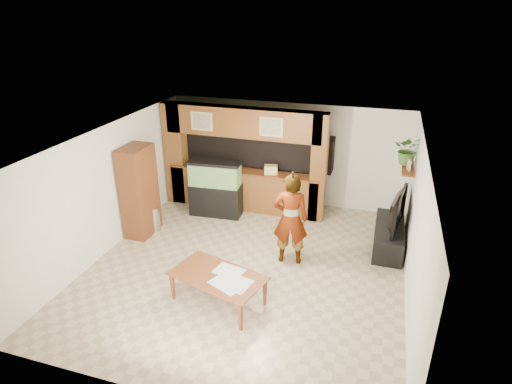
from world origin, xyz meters
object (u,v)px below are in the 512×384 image
(aquarium, at_px, (215,189))
(person, at_px, (290,219))
(television, at_px, (392,209))
(dining_table, at_px, (217,290))
(pantry_cabinet, at_px, (139,191))

(aquarium, height_order, person, person)
(television, bearing_deg, person, 130.24)
(aquarium, bearing_deg, television, -8.86)
(dining_table, bearing_deg, person, 77.85)
(pantry_cabinet, xyz_separation_m, television, (5.35, 0.95, -0.11))
(aquarium, relative_size, television, 1.06)
(television, relative_size, person, 0.69)
(television, bearing_deg, pantry_cabinet, 109.66)
(person, xyz_separation_m, dining_table, (-0.89, -1.68, -0.67))
(dining_table, bearing_deg, aquarium, 128.06)
(aquarium, xyz_separation_m, television, (4.10, -0.37, 0.23))
(pantry_cabinet, bearing_deg, television, 10.03)
(aquarium, bearing_deg, person, -37.97)
(person, relative_size, dining_table, 1.18)
(pantry_cabinet, relative_size, dining_table, 1.27)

